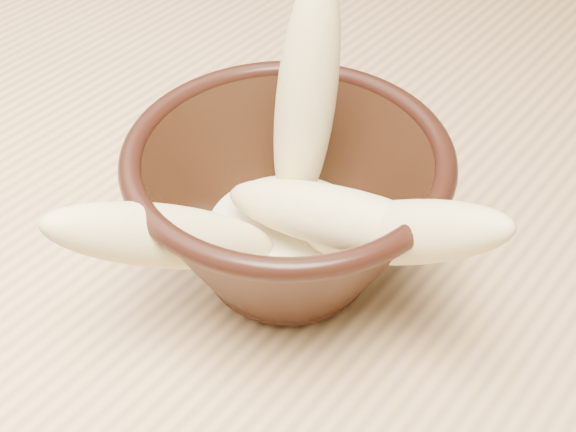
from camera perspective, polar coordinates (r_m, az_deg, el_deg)
The scene contains 7 objects.
table at distance 0.65m, azimuth 14.08°, elevation -6.57°, with size 1.20×0.80×0.75m.
bowl at distance 0.51m, azimuth 0.00°, elevation 0.78°, with size 0.20×0.20×0.11m.
milk_puddle at distance 0.53m, azimuth 0.00°, elevation -1.42°, with size 0.11×0.11×0.02m, color beige.
banana_upright at distance 0.50m, azimuth 1.29°, elevation 8.33°, with size 0.04×0.04×0.17m, color #E2C985.
banana_right at distance 0.46m, azimuth 7.77°, elevation -1.18°, with size 0.04×0.04×0.16m, color #E2C985.
banana_across at distance 0.48m, azimuth 3.14°, elevation 0.01°, with size 0.04×0.04×0.15m, color #E2C985.
banana_front at distance 0.47m, azimuth -8.50°, elevation -1.46°, with size 0.04×0.04×0.16m, color #E2C985.
Camera 1 is at (0.13, -0.42, 1.15)m, focal length 50.00 mm.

